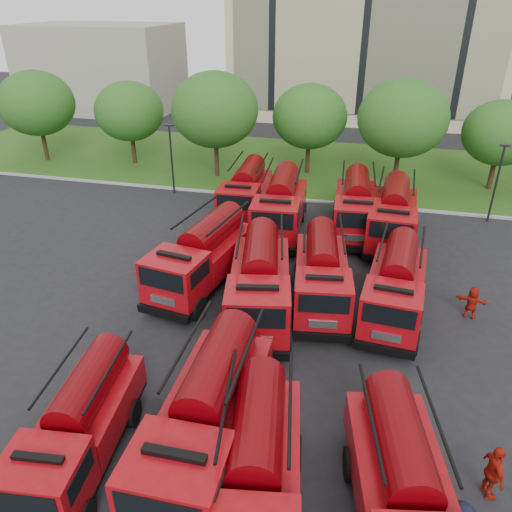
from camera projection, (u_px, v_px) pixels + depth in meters
The scene contains 28 objects.
ground at pixel (243, 357), 20.56m from camera, with size 140.00×140.00×0.00m, color black.
lawn at pixel (322, 167), 42.85m from camera, with size 70.00×16.00×0.12m, color #264C14.
curb at pixel (308, 200), 35.89m from camera, with size 70.00×0.30×0.14m, color gray.
apartment_building at pixel (371, 1), 55.43m from camera, with size 30.00×14.18×25.00m.
side_building at pixel (103, 68), 62.30m from camera, with size 18.00×12.00×10.00m, color gray.
tree_0 at pixel (36, 103), 42.15m from camera, with size 6.30×6.30×7.70m.
tree_1 at pixel (129, 111), 41.54m from camera, with size 5.71×5.71×6.98m.
tree_2 at pixel (215, 110), 38.19m from camera, with size 6.72×6.72×8.22m.
tree_3 at pixel (310, 117), 39.18m from camera, with size 5.88×5.88×7.19m.
tree_4 at pixel (403, 119), 36.16m from camera, with size 6.55×6.55×8.01m.
tree_5 at pixel (501, 133), 35.96m from camera, with size 5.46×5.46×6.68m.
lamp_post_0 at pixel (171, 155), 36.07m from camera, with size 0.60×0.25×5.11m.
lamp_post_1 at pixel (497, 179), 31.44m from camera, with size 0.60×0.25×5.11m.
fire_truck_0 at pixel (80, 425), 15.44m from camera, with size 2.90×6.56×2.89m.
fire_truck_1 at pixel (208, 417), 15.36m from camera, with size 2.91×7.69×3.48m.
fire_truck_2 at pixel (255, 476), 13.63m from camera, with size 3.56×7.36×3.22m.
fire_truck_3 at pixel (404, 494), 13.19m from camera, with size 3.66×7.23×3.14m.
fire_truck_4 at pixel (202, 256), 24.78m from camera, with size 3.78×7.84×3.42m.
fire_truck_5 at pixel (260, 282), 22.51m from camera, with size 4.07×7.99×3.47m.
fire_truck_6 at pixel (322, 274), 23.41m from camera, with size 3.42×7.34×3.21m.
fire_truck_7 at pixel (395, 286), 22.50m from camera, with size 3.08×7.20×3.19m.
fire_truck_8 at pixel (246, 191), 33.04m from camera, with size 2.97×7.33×3.28m.
fire_truck_9 at pixel (281, 205), 30.48m from camera, with size 3.34×8.00×3.56m.
fire_truck_10 at pixel (356, 206), 30.59m from camera, with size 3.13×7.64×3.41m.
fire_truck_11 at pixel (393, 215), 29.34m from camera, with size 3.03×7.61×3.41m.
firefighter_2 at pixel (486, 495), 14.94m from camera, with size 1.14×0.65×1.94m, color #A61A0C.
firefighter_4 at pixel (214, 394), 18.68m from camera, with size 0.90×0.59×1.83m, color #A61A0C.
firefighter_5 at pixel (468, 317), 23.12m from camera, with size 1.47×0.63×1.58m, color #A61A0C.
Camera 1 is at (4.37, -15.62, 13.32)m, focal length 35.00 mm.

